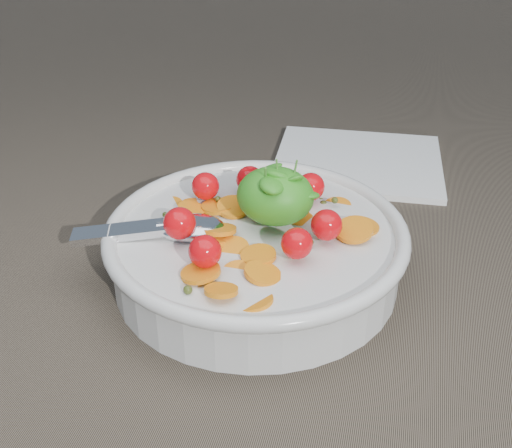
# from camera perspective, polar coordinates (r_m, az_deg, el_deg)

# --- Properties ---
(ground) EXTENTS (6.00, 6.00, 0.00)m
(ground) POSITION_cam_1_polar(r_m,az_deg,el_deg) (0.52, -2.60, -3.92)
(ground) COLOR brown
(ground) RESTS_ON ground
(bowl) EXTENTS (0.25, 0.23, 0.10)m
(bowl) POSITION_cam_1_polar(r_m,az_deg,el_deg) (0.50, -0.01, -2.04)
(bowl) COLOR silver
(bowl) RESTS_ON ground
(napkin) EXTENTS (0.18, 0.16, 0.01)m
(napkin) POSITION_cam_1_polar(r_m,az_deg,el_deg) (0.70, 9.05, 5.50)
(napkin) COLOR white
(napkin) RESTS_ON ground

